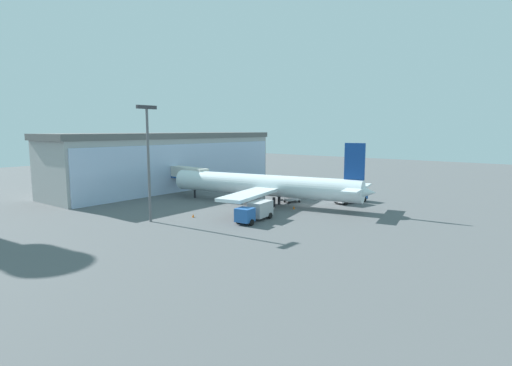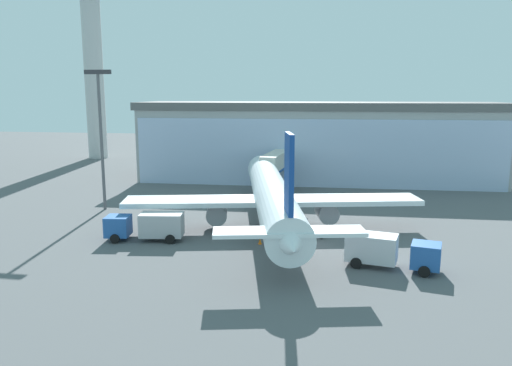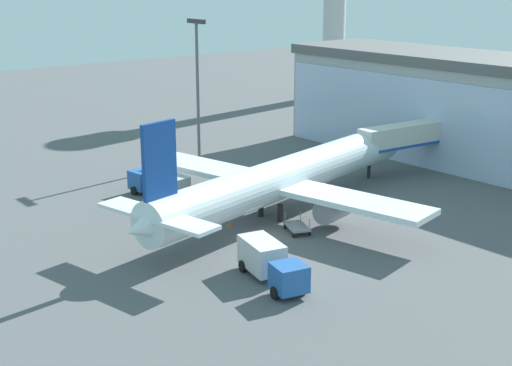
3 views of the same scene
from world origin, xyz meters
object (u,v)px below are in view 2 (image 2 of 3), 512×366
airplane (272,195)px  baggage_cart (314,231)px  control_tower (92,46)px  safety_cone_wingtip (142,214)px  fuel_truck (389,250)px  apron_light_mast (101,127)px  safety_cone_nose (260,241)px  catering_truck (148,225)px  jet_bridge (279,161)px

airplane → baggage_cart: size_ratio=12.10×
control_tower → airplane: bearing=-48.5°
safety_cone_wingtip → fuel_truck: bearing=-26.5°
baggage_cart → airplane: bearing=-6.5°
apron_light_mast → fuel_truck: (31.88, -15.69, -8.50)m
baggage_cart → safety_cone_nose: (-4.85, -3.64, -0.23)m
control_tower → safety_cone_nose: control_tower is taller
control_tower → catering_truck: size_ratio=5.18×
jet_bridge → catering_truck: size_ratio=1.82×
baggage_cart → safety_cone_wingtip: baggage_cart is taller
airplane → catering_truck: size_ratio=5.15×
catering_truck → jet_bridge: bearing=-117.1°
baggage_cart → control_tower: bearing=-24.6°
control_tower → safety_cone_nose: (44.25, -56.53, -23.21)m
jet_bridge → apron_light_mast: bearing=133.7°
safety_cone_wingtip → airplane: bearing=-8.0°
apron_light_mast → baggage_cart: size_ratio=5.17×
catering_truck → safety_cone_wingtip: (-4.16, 8.80, -1.19)m
apron_light_mast → airplane: (20.99, -4.83, -6.56)m
apron_light_mast → safety_cone_wingtip: 11.59m
control_tower → apron_light_mast: bearing=-62.7°
safety_cone_nose → airplane: bearing=87.4°
control_tower → safety_cone_nose: size_ratio=70.89×
safety_cone_nose → apron_light_mast: bearing=152.0°
catering_truck → safety_cone_wingtip: size_ratio=13.68×
jet_bridge → airplane: size_ratio=0.35×
jet_bridge → safety_cone_wingtip: jet_bridge is taller
control_tower → fuel_truck: bearing=-47.8°
catering_truck → control_tower: bearing=-67.1°
control_tower → fuel_truck: size_ratio=5.13×
apron_light_mast → safety_cone_nose: 25.38m
apron_light_mast → baggage_cart: 28.24m
airplane → safety_cone_nose: size_ratio=70.40×
apron_light_mast → safety_cone_wingtip: (5.77, -2.68, -9.69)m
airplane → safety_cone_wingtip: (-15.22, 2.15, -3.13)m
apron_light_mast → catering_truck: (9.93, -11.48, -8.50)m
airplane → safety_cone_wingtip: bearing=70.0°
airplane → safety_cone_nose: bearing=165.5°
jet_bridge → baggage_cart: jet_bridge is taller
fuel_truck → safety_cone_nose: bearing=170.0°
jet_bridge → safety_cone_nose: 26.40m
jet_bridge → safety_cone_wingtip: bearing=148.4°
jet_bridge → airplane: (1.61, -19.87, -0.91)m
apron_light_mast → safety_cone_wingtip: bearing=-24.9°
apron_light_mast → jet_bridge: bearing=37.8°
baggage_cart → safety_cone_nose: 6.07m
apron_light_mast → safety_cone_wingtip: apron_light_mast is taller
fuel_truck → safety_cone_wingtip: 29.20m
jet_bridge → fuel_truck: 33.30m
control_tower → safety_cone_nose: 75.45m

